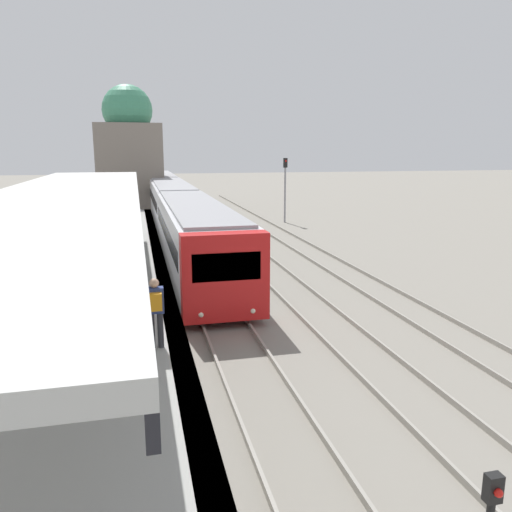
{
  "coord_description": "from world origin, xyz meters",
  "views": [
    {
      "loc": [
        -2.53,
        0.42,
        5.42
      ],
      "look_at": [
        1.62,
        17.69,
        1.64
      ],
      "focal_mm": 35.0,
      "sensor_mm": 36.0,
      "label": 1
    }
  ],
  "objects": [
    {
      "name": "person_on_platform",
      "position": [
        -2.23,
        11.57,
        1.89
      ],
      "size": [
        0.4,
        0.4,
        1.66
      ],
      "color": "#2D2D33",
      "rests_on": "station_platform"
    },
    {
      "name": "distant_domed_building",
      "position": [
        -2.91,
        46.83,
        5.07
      ],
      "size": [
        5.61,
        5.61,
        10.98
      ],
      "color": "slate",
      "rests_on": "ground_plane"
    },
    {
      "name": "train_near",
      "position": [
        0.0,
        37.14,
        1.72
      ],
      "size": [
        2.7,
        44.85,
        3.1
      ],
      "color": "red",
      "rests_on": "ground_plane"
    },
    {
      "name": "signal_mast_far",
      "position": [
        8.44,
        36.69,
        3.05
      ],
      "size": [
        0.28,
        0.29,
        4.83
      ],
      "color": "gray",
      "rests_on": "ground_plane"
    },
    {
      "name": "platform_canopy",
      "position": [
        -4.42,
        15.38,
        4.16
      ],
      "size": [
        4.0,
        25.08,
        3.37
      ],
      "color": "beige",
      "rests_on": "station_platform"
    }
  ]
}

